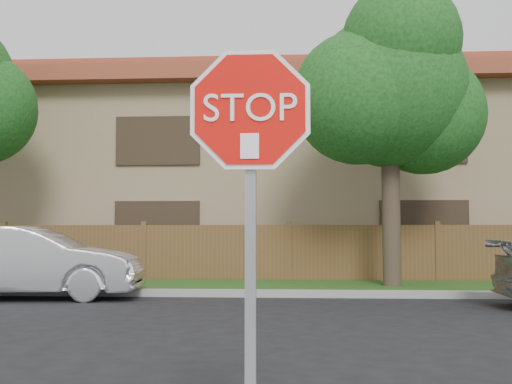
{
  "coord_description": "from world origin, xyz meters",
  "views": [
    {
      "loc": [
        0.09,
        -5.0,
        1.43
      ],
      "look_at": [
        -0.16,
        -0.9,
        1.7
      ],
      "focal_mm": 42.0,
      "sensor_mm": 36.0,
      "label": 1
    }
  ],
  "objects": [
    {
      "name": "grass_strip",
      "position": [
        0.0,
        9.8,
        0.06
      ],
      "size": [
        70.0,
        3.0,
        0.12
      ],
      "primitive_type": "cube",
      "color": "#1E4714",
      "rests_on": "ground"
    },
    {
      "name": "far_curb",
      "position": [
        0.0,
        8.15,
        0.07
      ],
      "size": [
        70.0,
        0.3,
        0.15
      ],
      "primitive_type": "cube",
      "color": "gray",
      "rests_on": "ground"
    },
    {
      "name": "tree_mid",
      "position": [
        2.52,
        9.57,
        4.87
      ],
      "size": [
        4.8,
        3.9,
        7.35
      ],
      "color": "#382B21",
      "rests_on": "ground"
    },
    {
      "name": "stop_sign",
      "position": [
        -0.16,
        -1.48,
        1.83
      ],
      "size": [
        1.01,
        0.13,
        2.55
      ],
      "color": "gray",
      "rests_on": "sidewalk_near"
    },
    {
      "name": "sedan_left",
      "position": [
        -5.47,
        7.48,
        0.77
      ],
      "size": [
        4.78,
        2.07,
        1.53
      ],
      "primitive_type": "imported",
      "rotation": [
        0.0,
        0.0,
        1.67
      ],
      "color": "silver",
      "rests_on": "ground"
    },
    {
      "name": "fence",
      "position": [
        0.0,
        11.4,
        0.8
      ],
      "size": [
        70.0,
        0.12,
        1.6
      ],
      "primitive_type": "cube",
      "color": "brown",
      "rests_on": "ground"
    },
    {
      "name": "apartment_building",
      "position": [
        0.0,
        17.0,
        3.53
      ],
      "size": [
        35.2,
        9.2,
        7.2
      ],
      "color": "#9C8661",
      "rests_on": "ground"
    }
  ]
}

